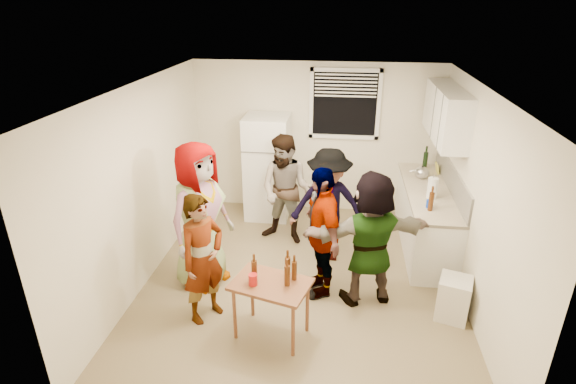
# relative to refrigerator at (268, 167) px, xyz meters

# --- Properties ---
(room) EXTENTS (4.00, 4.50, 2.50)m
(room) POSITION_rel_refrigerator_xyz_m (0.75, -1.88, -0.85)
(room) COLOR silver
(room) RESTS_ON ground
(window) EXTENTS (1.12, 0.10, 1.06)m
(window) POSITION_rel_refrigerator_xyz_m (1.20, 0.33, 1.00)
(window) COLOR white
(window) RESTS_ON room
(refrigerator) EXTENTS (0.70, 0.70, 1.70)m
(refrigerator) POSITION_rel_refrigerator_xyz_m (0.00, 0.00, 0.00)
(refrigerator) COLOR white
(refrigerator) RESTS_ON ground
(counter_lower) EXTENTS (0.60, 2.20, 0.86)m
(counter_lower) POSITION_rel_refrigerator_xyz_m (2.45, -0.73, -0.42)
(counter_lower) COLOR white
(counter_lower) RESTS_ON ground
(countertop) EXTENTS (0.64, 2.22, 0.04)m
(countertop) POSITION_rel_refrigerator_xyz_m (2.45, -0.73, 0.03)
(countertop) COLOR beige
(countertop) RESTS_ON counter_lower
(backsplash) EXTENTS (0.03, 2.20, 0.36)m
(backsplash) POSITION_rel_refrigerator_xyz_m (2.74, -0.73, 0.23)
(backsplash) COLOR #ADA99F
(backsplash) RESTS_ON countertop
(upper_cabinets) EXTENTS (0.34, 1.60, 0.70)m
(upper_cabinets) POSITION_rel_refrigerator_xyz_m (2.58, -0.53, 1.10)
(upper_cabinets) COLOR white
(upper_cabinets) RESTS_ON room
(kettle) EXTENTS (0.29, 0.27, 0.21)m
(kettle) POSITION_rel_refrigerator_xyz_m (2.40, -0.30, 0.05)
(kettle) COLOR silver
(kettle) RESTS_ON countertop
(paper_towel) EXTENTS (0.13, 0.13, 0.29)m
(paper_towel) POSITION_rel_refrigerator_xyz_m (2.43, -1.02, 0.05)
(paper_towel) COLOR white
(paper_towel) RESTS_ON countertop
(wine_bottle) EXTENTS (0.07, 0.07, 0.28)m
(wine_bottle) POSITION_rel_refrigerator_xyz_m (2.50, 0.09, 0.05)
(wine_bottle) COLOR black
(wine_bottle) RESTS_ON countertop
(beer_bottle_counter) EXTENTS (0.06, 0.06, 0.25)m
(beer_bottle_counter) POSITION_rel_refrigerator_xyz_m (2.35, -1.43, 0.05)
(beer_bottle_counter) COLOR #47230C
(beer_bottle_counter) RESTS_ON countertop
(blue_cup) EXTENTS (0.08, 0.08, 0.11)m
(blue_cup) POSITION_rel_refrigerator_xyz_m (2.35, -1.34, 0.05)
(blue_cup) COLOR #072FBA
(blue_cup) RESTS_ON countertop
(picture_frame) EXTENTS (0.02, 0.18, 0.15)m
(picture_frame) POSITION_rel_refrigerator_xyz_m (2.67, -0.03, 0.13)
(picture_frame) COLOR #DDD447
(picture_frame) RESTS_ON countertop
(trash_bin) EXTENTS (0.43, 0.43, 0.51)m
(trash_bin) POSITION_rel_refrigerator_xyz_m (2.54, -2.38, -0.60)
(trash_bin) COLOR beige
(trash_bin) RESTS_ON ground
(serving_table) EXTENTS (0.91, 0.73, 0.67)m
(serving_table) POSITION_rel_refrigerator_xyz_m (0.53, -2.93, -0.85)
(serving_table) COLOR brown
(serving_table) RESTS_ON ground
(beer_bottle_table) EXTENTS (0.06, 0.06, 0.21)m
(beer_bottle_table) POSITION_rel_refrigerator_xyz_m (0.76, -2.84, -0.18)
(beer_bottle_table) COLOR #47230C
(beer_bottle_table) RESTS_ON serving_table
(red_cup) EXTENTS (0.09, 0.09, 0.12)m
(red_cup) POSITION_rel_refrigerator_xyz_m (0.35, -2.99, -0.18)
(red_cup) COLOR red
(red_cup) RESTS_ON serving_table
(guest_grey) EXTENTS (2.09, 1.70, 0.60)m
(guest_grey) POSITION_rel_refrigerator_xyz_m (-0.50, -2.02, -0.85)
(guest_grey) COLOR gray
(guest_grey) RESTS_ON ground
(guest_stripe) EXTENTS (1.58, 1.32, 0.37)m
(guest_stripe) POSITION_rel_refrigerator_xyz_m (-0.26, -2.71, -0.85)
(guest_stripe) COLOR #141933
(guest_stripe) RESTS_ON ground
(guest_back_left) EXTENTS (1.21, 1.80, 0.62)m
(guest_back_left) POSITION_rel_refrigerator_xyz_m (0.41, -0.84, -0.85)
(guest_back_left) COLOR brown
(guest_back_left) RESTS_ON ground
(guest_back_right) EXTENTS (1.06, 1.63, 0.60)m
(guest_back_right) POSITION_rel_refrigerator_xyz_m (1.05, -1.26, -0.85)
(guest_back_right) COLOR #444449
(guest_back_right) RESTS_ON ground
(guest_black) EXTENTS (1.90, 1.52, 0.40)m
(guest_black) POSITION_rel_refrigerator_xyz_m (1.00, -2.05, -0.85)
(guest_black) COLOR black
(guest_black) RESTS_ON ground
(guest_orange) EXTENTS (1.96, 2.04, 0.49)m
(guest_orange) POSITION_rel_refrigerator_xyz_m (1.57, -2.16, -0.85)
(guest_orange) COLOR #C56F4B
(guest_orange) RESTS_ON ground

